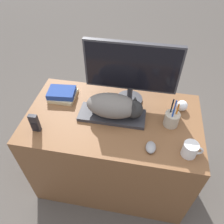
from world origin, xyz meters
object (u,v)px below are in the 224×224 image
object	(u,v)px
keyboard	(112,115)
computer_mouse	(151,147)
book_stack	(62,94)
cat	(115,106)
coffee_mug	(190,150)
monitor	(132,70)
baseball	(182,106)
pen_cup	(172,119)
phone	(35,123)

from	to	relation	value
keyboard	computer_mouse	distance (m)	0.34
keyboard	computer_mouse	xyz separation A→B (m)	(0.26, -0.21, 0.01)
computer_mouse	book_stack	distance (m)	0.72
cat	coffee_mug	distance (m)	0.50
keyboard	cat	xyz separation A→B (m)	(0.02, 0.00, 0.09)
cat	monitor	xyz separation A→B (m)	(0.07, 0.18, 0.16)
cat	baseball	distance (m)	0.45
monitor	baseball	size ratio (longest dim) A/B	8.28
monitor	baseball	distance (m)	0.42
pen_cup	baseball	world-z (taller)	pen_cup
keyboard	baseball	distance (m)	0.47
monitor	computer_mouse	bearing A→B (deg)	-66.33
cat	computer_mouse	distance (m)	0.33
computer_mouse	cat	bearing A→B (deg)	138.48
baseball	book_stack	xyz separation A→B (m)	(-0.82, -0.02, -0.01)
monitor	phone	xyz separation A→B (m)	(-0.52, -0.37, -0.19)
computer_mouse	coffee_mug	xyz separation A→B (m)	(0.21, 0.00, 0.03)
computer_mouse	book_stack	world-z (taller)	book_stack
monitor	coffee_mug	world-z (taller)	monitor
computer_mouse	pen_cup	size ratio (longest dim) A/B	0.38
coffee_mug	monitor	bearing A→B (deg)	134.71
keyboard	phone	bearing A→B (deg)	-155.82
keyboard	phone	distance (m)	0.48
monitor	pen_cup	distance (m)	0.39
keyboard	book_stack	bearing A→B (deg)	161.74
cat	baseball	bearing A→B (deg)	19.29
computer_mouse	pen_cup	xyz separation A→B (m)	(0.11, 0.21, 0.03)
cat	phone	distance (m)	0.50
cat	book_stack	xyz separation A→B (m)	(-0.40, 0.13, -0.07)
keyboard	coffee_mug	bearing A→B (deg)	-23.81
monitor	pen_cup	size ratio (longest dim) A/B	2.73
monitor	book_stack	world-z (taller)	monitor
book_stack	baseball	bearing A→B (deg)	1.60
cat	coffee_mug	xyz separation A→B (m)	(0.45, -0.21, -0.05)
pen_cup	phone	xyz separation A→B (m)	(-0.81, -0.20, 0.01)
coffee_mug	pen_cup	xyz separation A→B (m)	(-0.10, 0.21, 0.01)
book_stack	monitor	bearing A→B (deg)	6.34
keyboard	computer_mouse	world-z (taller)	computer_mouse
coffee_mug	pen_cup	world-z (taller)	pen_cup
cat	computer_mouse	size ratio (longest dim) A/B	4.25
baseball	phone	xyz separation A→B (m)	(-0.88, -0.34, 0.03)
computer_mouse	phone	size ratio (longest dim) A/B	0.66
cat	pen_cup	world-z (taller)	pen_cup
baseball	book_stack	bearing A→B (deg)	-178.40
book_stack	keyboard	bearing A→B (deg)	-18.26
computer_mouse	baseball	distance (m)	0.40
keyboard	pen_cup	world-z (taller)	pen_cup
computer_mouse	baseball	xyz separation A→B (m)	(0.18, 0.36, 0.02)
keyboard	phone	xyz separation A→B (m)	(-0.43, -0.19, 0.05)
cat	baseball	size ratio (longest dim) A/B	4.96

